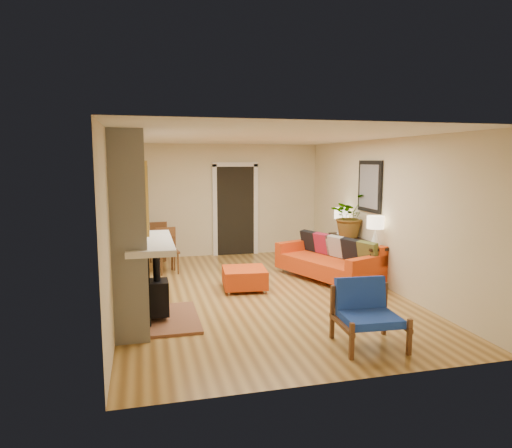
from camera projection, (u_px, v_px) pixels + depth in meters
The scene contains 10 objects.
room_shell at pixel (256, 205), 10.25m from camera, with size 6.50×6.50×6.50m.
fireplace at pixel (133, 234), 6.13m from camera, with size 1.09×1.68×2.60m.
sofa at pixel (331, 260), 8.59m from camera, with size 1.58×2.27×0.82m.
ottoman at pixel (245, 277), 7.91m from camera, with size 0.80×0.80×0.37m.
blue_chair at pixel (366, 309), 5.56m from camera, with size 0.79×0.78×0.78m.
dining_table at pixel (158, 239), 9.54m from camera, with size 0.87×1.69×0.89m.
console_table at pixel (356, 247), 8.74m from camera, with size 0.34×1.85×0.72m.
lamp_near at pixel (375, 228), 7.97m from camera, with size 0.30×0.30×0.54m.
lamp_far at pixel (342, 218), 9.31m from camera, with size 0.30×0.30×0.54m.
houseplant at pixel (350, 215), 8.92m from camera, with size 0.78×0.67×0.86m, color #1E5919.
Camera 1 is at (-1.86, -7.27, 2.23)m, focal length 32.00 mm.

